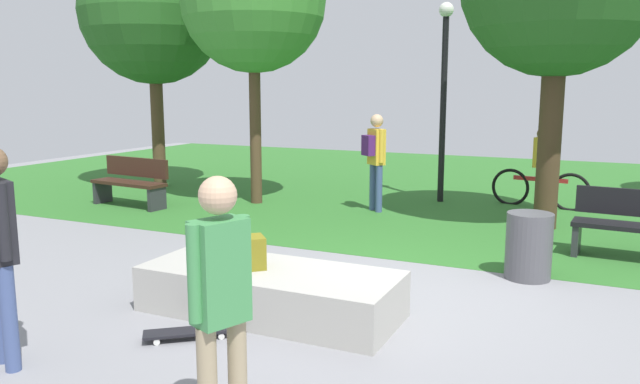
{
  "coord_description": "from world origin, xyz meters",
  "views": [
    {
      "loc": [
        1.83,
        -6.32,
        2.23
      ],
      "look_at": [
        -1.09,
        -0.02,
        1.05
      ],
      "focal_mm": 34.73,
      "sensor_mm": 36.0,
      "label": 1
    }
  ],
  "objects_px": {
    "cyclist_on_bicycle": "(541,174)",
    "backpack_on_ledge": "(254,252)",
    "concrete_ledge": "(270,291)",
    "tree_leaning_ash": "(153,12)",
    "pedestrian_with_backpack": "(375,153)",
    "lamp_post": "(444,81)",
    "trash_bin": "(529,246)",
    "tree_broad_elm": "(253,0)",
    "skateboard_by_ledge": "(189,332)",
    "park_bench_far_left": "(640,224)",
    "skater_performing_trick": "(220,295)",
    "park_bench_far_right": "(131,181)"
  },
  "relations": [
    {
      "from": "concrete_ledge",
      "to": "cyclist_on_bicycle",
      "type": "distance_m",
      "value": 7.22
    },
    {
      "from": "backpack_on_ledge",
      "to": "park_bench_far_right",
      "type": "xyz_separation_m",
      "value": [
        -5.0,
        3.86,
        -0.14
      ]
    },
    {
      "from": "trash_bin",
      "to": "pedestrian_with_backpack",
      "type": "height_order",
      "value": "pedestrian_with_backpack"
    },
    {
      "from": "skateboard_by_ledge",
      "to": "tree_broad_elm",
      "type": "bearing_deg",
      "value": 115.43
    },
    {
      "from": "concrete_ledge",
      "to": "trash_bin",
      "type": "xyz_separation_m",
      "value": [
        2.18,
        2.28,
        0.16
      ]
    },
    {
      "from": "park_bench_far_left",
      "to": "skateboard_by_ledge",
      "type": "bearing_deg",
      "value": -129.43
    },
    {
      "from": "pedestrian_with_backpack",
      "to": "cyclist_on_bicycle",
      "type": "height_order",
      "value": "pedestrian_with_backpack"
    },
    {
      "from": "tree_leaning_ash",
      "to": "pedestrian_with_backpack",
      "type": "xyz_separation_m",
      "value": [
        5.38,
        -0.62,
        -2.78
      ]
    },
    {
      "from": "lamp_post",
      "to": "backpack_on_ledge",
      "type": "bearing_deg",
      "value": -91.61
    },
    {
      "from": "backpack_on_ledge",
      "to": "tree_broad_elm",
      "type": "relative_size",
      "value": 0.06
    },
    {
      "from": "skater_performing_trick",
      "to": "cyclist_on_bicycle",
      "type": "bearing_deg",
      "value": 84.1
    },
    {
      "from": "backpack_on_ledge",
      "to": "tree_leaning_ash",
      "type": "bearing_deg",
      "value": 3.39
    },
    {
      "from": "park_bench_far_right",
      "to": "cyclist_on_bicycle",
      "type": "relative_size",
      "value": 0.91
    },
    {
      "from": "skater_performing_trick",
      "to": "trash_bin",
      "type": "height_order",
      "value": "skater_performing_trick"
    },
    {
      "from": "pedestrian_with_backpack",
      "to": "skater_performing_trick",
      "type": "bearing_deg",
      "value": -77.0
    },
    {
      "from": "park_bench_far_left",
      "to": "tree_leaning_ash",
      "type": "xyz_separation_m",
      "value": [
        -9.59,
        2.24,
        3.35
      ]
    },
    {
      "from": "backpack_on_ledge",
      "to": "trash_bin",
      "type": "xyz_separation_m",
      "value": [
        2.35,
        2.3,
        -0.22
      ]
    },
    {
      "from": "backpack_on_ledge",
      "to": "lamp_post",
      "type": "distance_m",
      "value": 7.0
    },
    {
      "from": "backpack_on_ledge",
      "to": "park_bench_far_right",
      "type": "distance_m",
      "value": 6.32
    },
    {
      "from": "tree_broad_elm",
      "to": "cyclist_on_bicycle",
      "type": "bearing_deg",
      "value": 20.22
    },
    {
      "from": "park_bench_far_right",
      "to": "tree_broad_elm",
      "type": "relative_size",
      "value": 0.32
    },
    {
      "from": "concrete_ledge",
      "to": "backpack_on_ledge",
      "type": "xyz_separation_m",
      "value": [
        -0.17,
        -0.02,
        0.39
      ]
    },
    {
      "from": "skater_performing_trick",
      "to": "pedestrian_with_backpack",
      "type": "xyz_separation_m",
      "value": [
        -1.73,
        7.49,
        0.05
      ]
    },
    {
      "from": "trash_bin",
      "to": "park_bench_far_right",
      "type": "bearing_deg",
      "value": 168.05
    },
    {
      "from": "skater_performing_trick",
      "to": "park_bench_far_left",
      "type": "height_order",
      "value": "skater_performing_trick"
    },
    {
      "from": "concrete_ledge",
      "to": "skateboard_by_ledge",
      "type": "bearing_deg",
      "value": -112.1
    },
    {
      "from": "concrete_ledge",
      "to": "tree_leaning_ash",
      "type": "relative_size",
      "value": 0.47
    },
    {
      "from": "skater_performing_trick",
      "to": "skateboard_by_ledge",
      "type": "bearing_deg",
      "value": 133.48
    },
    {
      "from": "lamp_post",
      "to": "tree_broad_elm",
      "type": "bearing_deg",
      "value": -152.7
    },
    {
      "from": "skateboard_by_ledge",
      "to": "trash_bin",
      "type": "distance_m",
      "value": 4.05
    },
    {
      "from": "park_bench_far_right",
      "to": "pedestrian_with_backpack",
      "type": "bearing_deg",
      "value": 18.62
    },
    {
      "from": "skateboard_by_ledge",
      "to": "tree_broad_elm",
      "type": "distance_m",
      "value": 7.6
    },
    {
      "from": "lamp_post",
      "to": "trash_bin",
      "type": "relative_size",
      "value": 4.85
    },
    {
      "from": "tree_leaning_ash",
      "to": "trash_bin",
      "type": "height_order",
      "value": "tree_leaning_ash"
    },
    {
      "from": "concrete_ledge",
      "to": "cyclist_on_bicycle",
      "type": "height_order",
      "value": "cyclist_on_bicycle"
    },
    {
      "from": "concrete_ledge",
      "to": "trash_bin",
      "type": "relative_size",
      "value": 3.27
    },
    {
      "from": "skateboard_by_ledge",
      "to": "backpack_on_ledge",
      "type": "bearing_deg",
      "value": 77.71
    },
    {
      "from": "concrete_ledge",
      "to": "cyclist_on_bicycle",
      "type": "bearing_deg",
      "value": 75.1
    },
    {
      "from": "skateboard_by_ledge",
      "to": "trash_bin",
      "type": "bearing_deg",
      "value": 51.11
    },
    {
      "from": "skater_performing_trick",
      "to": "lamp_post",
      "type": "relative_size",
      "value": 0.45
    },
    {
      "from": "backpack_on_ledge",
      "to": "tree_broad_elm",
      "type": "xyz_separation_m",
      "value": [
        -3.02,
        5.13,
        3.2
      ]
    },
    {
      "from": "concrete_ledge",
      "to": "lamp_post",
      "type": "xyz_separation_m",
      "value": [
        0.02,
        6.76,
        2.11
      ]
    },
    {
      "from": "tree_broad_elm",
      "to": "tree_leaning_ash",
      "type": "distance_m",
      "value": 3.12
    },
    {
      "from": "tree_leaning_ash",
      "to": "concrete_ledge",
      "type": "bearing_deg",
      "value": -43.69
    },
    {
      "from": "backpack_on_ledge",
      "to": "cyclist_on_bicycle",
      "type": "bearing_deg",
      "value": -58.15
    },
    {
      "from": "park_bench_far_left",
      "to": "lamp_post",
      "type": "xyz_separation_m",
      "value": [
        -3.37,
        3.08,
        1.86
      ]
    },
    {
      "from": "cyclist_on_bicycle",
      "to": "backpack_on_ledge",
      "type": "bearing_deg",
      "value": -106.13
    },
    {
      "from": "concrete_ledge",
      "to": "cyclist_on_bicycle",
      "type": "relative_size",
      "value": 1.42
    },
    {
      "from": "lamp_post",
      "to": "trash_bin",
      "type": "bearing_deg",
      "value": -64.26
    },
    {
      "from": "tree_broad_elm",
      "to": "trash_bin",
      "type": "distance_m",
      "value": 6.97
    }
  ]
}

